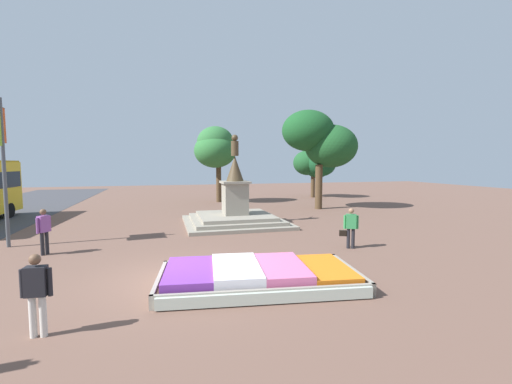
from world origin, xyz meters
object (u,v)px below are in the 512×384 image
pedestrian_near_planter (44,228)px  pedestrian_crossing_plaza (36,290)px  statue_monument (235,211)px  flower_planter (257,276)px  banner_pole (4,163)px  pedestrian_with_handbag (350,226)px

pedestrian_near_planter → pedestrian_crossing_plaza: bearing=-74.4°
statue_monument → pedestrian_near_planter: 9.11m
statue_monument → pedestrian_near_planter: bearing=-151.1°
flower_planter → banner_pole: bearing=141.8°
flower_planter → statue_monument: statue_monument is taller
statue_monument → pedestrian_crossing_plaza: bearing=-119.1°
statue_monument → pedestrian_with_handbag: statue_monument is taller
banner_pole → pedestrian_with_handbag: banner_pole is taller
statue_monument → flower_planter: bearing=-98.2°
banner_pole → flower_planter: bearing=-38.2°
statue_monument → banner_pole: banner_pole is taller
banner_pole → pedestrian_with_handbag: (12.98, -3.74, -2.44)m
pedestrian_crossing_plaza → banner_pole: bearing=113.6°
pedestrian_near_planter → pedestrian_crossing_plaza: size_ratio=1.04×
statue_monument → pedestrian_with_handbag: size_ratio=3.41×
flower_planter → banner_pole: (-8.40, 6.62, 3.08)m
banner_pole → pedestrian_with_handbag: 13.72m
statue_monument → pedestrian_crossing_plaza: size_ratio=3.34×
flower_planter → statue_monument: bearing=81.8°
flower_planter → pedestrian_near_planter: size_ratio=3.43×
flower_planter → statue_monument: (1.34, 9.37, 0.48)m
pedestrian_with_handbag → pedestrian_near_planter: size_ratio=0.94×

